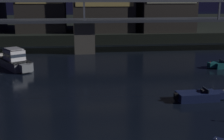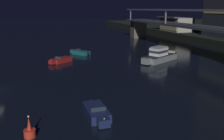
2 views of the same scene
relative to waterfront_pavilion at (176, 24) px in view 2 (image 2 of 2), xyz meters
The scene contains 6 objects.
waterfront_pavilion is the anchor object (origin of this frame).
cabin_cruiser_near_left 41.07m from the waterfront_pavilion, 34.08° to the right, with size 6.53×8.87×2.79m.
speedboat_mid_center 50.44m from the waterfront_pavilion, 53.76° to the right, with size 4.27×4.50×1.16m.
speedboat_mid_right 42.61m from the waterfront_pavilion, 57.76° to the right, with size 4.75×3.89×1.16m.
speedboat_far_left 67.52m from the waterfront_pavilion, 35.90° to the right, with size 5.21×1.91×1.16m.
channel_buoy 72.68m from the waterfront_pavilion, 38.58° to the right, with size 0.90×0.90×1.76m.
Camera 2 is at (30.88, 6.00, 9.57)m, focal length 40.16 mm.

